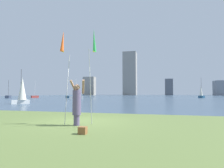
{
  "coord_description": "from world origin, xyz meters",
  "views": [
    {
      "loc": [
        3.66,
        -8.42,
        1.39
      ],
      "look_at": [
        -0.07,
        6.63,
        2.12
      ],
      "focal_mm": 30.08,
      "sensor_mm": 36.0,
      "label": 1
    }
  ],
  "objects_px": {
    "kite_flag_right": "(94,43)",
    "sailboat_3": "(76,97)",
    "sailboat_1": "(69,97)",
    "kite_flag_left": "(63,45)",
    "sailboat_7": "(35,96)",
    "bag": "(83,130)",
    "sailboat_2": "(8,97)",
    "person": "(77,103)",
    "sailboat_4": "(201,92)",
    "sailboat_5": "(22,91)"
  },
  "relations": [
    {
      "from": "sailboat_7",
      "to": "sailboat_3",
      "type": "bearing_deg",
      "value": -25.32
    },
    {
      "from": "person",
      "to": "sailboat_7",
      "type": "xyz_separation_m",
      "value": [
        -30.3,
        38.45,
        -0.6
      ]
    },
    {
      "from": "sailboat_3",
      "to": "sailboat_5",
      "type": "distance_m",
      "value": 18.31
    },
    {
      "from": "person",
      "to": "sailboat_1",
      "type": "relative_size",
      "value": 0.43
    },
    {
      "from": "bag",
      "to": "person",
      "type": "bearing_deg",
      "value": 121.08
    },
    {
      "from": "sailboat_4",
      "to": "sailboat_7",
      "type": "height_order",
      "value": "sailboat_4"
    },
    {
      "from": "sailboat_3",
      "to": "sailboat_4",
      "type": "xyz_separation_m",
      "value": [
        29.12,
        17.79,
        1.2
      ]
    },
    {
      "from": "bag",
      "to": "sailboat_3",
      "type": "height_order",
      "value": "sailboat_3"
    },
    {
      "from": "bag",
      "to": "sailboat_5",
      "type": "bearing_deg",
      "value": 134.96
    },
    {
      "from": "kite_flag_right",
      "to": "sailboat_3",
      "type": "distance_m",
      "value": 33.86
    },
    {
      "from": "sailboat_5",
      "to": "sailboat_3",
      "type": "bearing_deg",
      "value": 93.34
    },
    {
      "from": "bag",
      "to": "sailboat_3",
      "type": "distance_m",
      "value": 35.76
    },
    {
      "from": "sailboat_2",
      "to": "sailboat_7",
      "type": "bearing_deg",
      "value": 44.16
    },
    {
      "from": "person",
      "to": "sailboat_4",
      "type": "xyz_separation_m",
      "value": [
        14.85,
        48.66,
        0.63
      ]
    },
    {
      "from": "kite_flag_right",
      "to": "sailboat_4",
      "type": "xyz_separation_m",
      "value": [
        14.3,
        48.06,
        -2.06
      ]
    },
    {
      "from": "sailboat_2",
      "to": "sailboat_5",
      "type": "height_order",
      "value": "sailboat_2"
    },
    {
      "from": "sailboat_2",
      "to": "bag",
      "type": "bearing_deg",
      "value": -44.6
    },
    {
      "from": "sailboat_1",
      "to": "kite_flag_left",
      "type": "bearing_deg",
      "value": -63.47
    },
    {
      "from": "sailboat_1",
      "to": "kite_flag_right",
      "type": "bearing_deg",
      "value": -61.71
    },
    {
      "from": "sailboat_5",
      "to": "kite_flag_right",
      "type": "bearing_deg",
      "value": -41.18
    },
    {
      "from": "sailboat_3",
      "to": "sailboat_7",
      "type": "relative_size",
      "value": 0.93
    },
    {
      "from": "sailboat_1",
      "to": "sailboat_5",
      "type": "xyz_separation_m",
      "value": [
        7.34,
        -27.17,
        1.33
      ]
    },
    {
      "from": "sailboat_2",
      "to": "sailboat_3",
      "type": "xyz_separation_m",
      "value": [
        20.72,
        -3.02,
        0.01
      ]
    },
    {
      "from": "sailboat_2",
      "to": "sailboat_4",
      "type": "height_order",
      "value": "sailboat_4"
    },
    {
      "from": "kite_flag_right",
      "to": "bag",
      "type": "bearing_deg",
      "value": -80.38
    },
    {
      "from": "kite_flag_left",
      "to": "sailboat_7",
      "type": "height_order",
      "value": "sailboat_7"
    },
    {
      "from": "kite_flag_left",
      "to": "sailboat_5",
      "type": "distance_m",
      "value": 18.15
    },
    {
      "from": "kite_flag_right",
      "to": "sailboat_3",
      "type": "bearing_deg",
      "value": 116.09
    },
    {
      "from": "sailboat_7",
      "to": "bag",
      "type": "bearing_deg",
      "value": -52.01
    },
    {
      "from": "person",
      "to": "sailboat_4",
      "type": "bearing_deg",
      "value": 54.05
    },
    {
      "from": "kite_flag_right",
      "to": "sailboat_3",
      "type": "relative_size",
      "value": 0.94
    },
    {
      "from": "person",
      "to": "kite_flag_right",
      "type": "height_order",
      "value": "kite_flag_right"
    },
    {
      "from": "kite_flag_left",
      "to": "sailboat_7",
      "type": "relative_size",
      "value": 0.82
    },
    {
      "from": "person",
      "to": "kite_flag_left",
      "type": "bearing_deg",
      "value": -174.23
    },
    {
      "from": "sailboat_5",
      "to": "sailboat_7",
      "type": "xyz_separation_m",
      "value": [
        -17.09,
        25.82,
        -1.29
      ]
    },
    {
      "from": "kite_flag_left",
      "to": "bag",
      "type": "bearing_deg",
      "value": -40.66
    },
    {
      "from": "sailboat_7",
      "to": "kite_flag_left",
      "type": "bearing_deg",
      "value": -52.45
    },
    {
      "from": "sailboat_5",
      "to": "sailboat_7",
      "type": "distance_m",
      "value": 30.99
    },
    {
      "from": "sailboat_3",
      "to": "sailboat_7",
      "type": "bearing_deg",
      "value": 154.68
    },
    {
      "from": "kite_flag_left",
      "to": "kite_flag_right",
      "type": "xyz_separation_m",
      "value": [
        1.1,
        0.85,
        0.2
      ]
    },
    {
      "from": "sailboat_5",
      "to": "sailboat_7",
      "type": "bearing_deg",
      "value": 123.5
    },
    {
      "from": "sailboat_4",
      "to": "sailboat_5",
      "type": "xyz_separation_m",
      "value": [
        -28.06,
        -36.03,
        0.06
      ]
    },
    {
      "from": "sailboat_4",
      "to": "bag",
      "type": "bearing_deg",
      "value": -105.53
    },
    {
      "from": "sailboat_3",
      "to": "person",
      "type": "bearing_deg",
      "value": -65.19
    },
    {
      "from": "sailboat_3",
      "to": "sailboat_4",
      "type": "relative_size",
      "value": 0.83
    },
    {
      "from": "person",
      "to": "sailboat_7",
      "type": "relative_size",
      "value": 0.4
    },
    {
      "from": "person",
      "to": "bag",
      "type": "distance_m",
      "value": 1.94
    },
    {
      "from": "sailboat_2",
      "to": "sailboat_3",
      "type": "height_order",
      "value": "sailboat_2"
    },
    {
      "from": "bag",
      "to": "sailboat_4",
      "type": "distance_m",
      "value": 52.09
    },
    {
      "from": "sailboat_2",
      "to": "person",
      "type": "bearing_deg",
      "value": -44.09
    }
  ]
}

